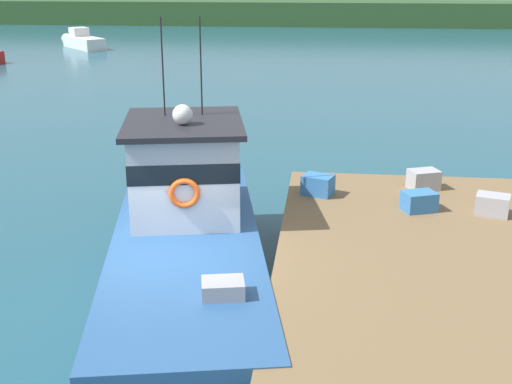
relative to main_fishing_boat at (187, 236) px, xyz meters
name	(u,v)px	position (x,y,z in m)	size (l,w,h in m)	color
ground_plane	(172,310)	(-0.09, -0.95, -1.01)	(200.00, 200.00, 0.00)	#1E4C5B
dock	(462,267)	(4.71, -0.95, 0.07)	(6.00, 9.00, 1.20)	#4C3D2D
main_fishing_boat	(187,236)	(0.00, 0.00, 0.00)	(4.08, 9.97, 4.80)	#285184
crate_single_by_cleat	(492,205)	(5.63, 1.22, 0.39)	(0.60, 0.44, 0.39)	#9E9EA3
crate_stack_near_edge	(419,201)	(4.28, 1.28, 0.38)	(0.60, 0.44, 0.37)	#3370B2
crate_single_far	(424,180)	(4.54, 2.61, 0.40)	(0.60, 0.44, 0.41)	#9E9EA3
crate_stack_mid_dock	(318,185)	(2.33, 2.02, 0.40)	(0.60, 0.44, 0.41)	#3370B2
moored_boat_far_right	(82,41)	(-15.93, 37.23, -0.50)	(4.76, 4.99, 1.46)	silver
far_shoreline	(306,13)	(-0.09, 61.05, 0.19)	(120.00, 8.00, 2.40)	#284723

